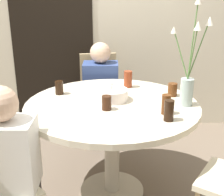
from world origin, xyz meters
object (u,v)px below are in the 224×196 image
(drink_glass_5, at_px, (166,104))
(person_boy, at_px, (9,179))
(drink_glass_1, at_px, (169,110))
(drink_glass_2, at_px, (128,79))
(drink_glass_3, at_px, (59,88))
(side_plate, at_px, (87,94))
(drink_glass_4, at_px, (107,103))
(flower_vase, at_px, (189,74))
(chair_near_front, at_px, (99,93))
(drink_glass_0, at_px, (172,90))
(person_guest, at_px, (101,99))
(birthday_cake, at_px, (111,95))

(drink_glass_5, height_order, person_boy, person_boy)
(drink_glass_1, bearing_deg, drink_glass_2, 107.42)
(drink_glass_1, relative_size, drink_glass_5, 1.01)
(drink_glass_2, relative_size, drink_glass_3, 1.29)
(side_plate, distance_m, drink_glass_4, 0.36)
(drink_glass_2, bearing_deg, drink_glass_5, -69.54)
(drink_glass_3, bearing_deg, side_plate, -3.68)
(flower_vase, height_order, person_boy, flower_vase)
(side_plate, distance_m, drink_glass_3, 0.23)
(chair_near_front, relative_size, drink_glass_0, 9.10)
(side_plate, relative_size, person_boy, 0.17)
(flower_vase, height_order, person_guest, flower_vase)
(birthday_cake, bearing_deg, drink_glass_1, -46.44)
(drink_glass_5, bearing_deg, drink_glass_3, 151.96)
(drink_glass_4, relative_size, person_guest, 0.09)
(side_plate, xyz_separation_m, drink_glass_4, (0.16, -0.32, 0.05))
(birthday_cake, xyz_separation_m, flower_vase, (0.54, -0.10, 0.18))
(person_guest, bearing_deg, drink_glass_2, -60.51)
(side_plate, distance_m, person_guest, 0.69)
(birthday_cake, distance_m, drink_glass_3, 0.44)
(birthday_cake, xyz_separation_m, side_plate, (-0.19, 0.13, -0.04))
(drink_glass_3, xyz_separation_m, person_boy, (-0.19, -0.77, -0.32))
(side_plate, xyz_separation_m, drink_glass_0, (0.66, -0.03, 0.05))
(drink_glass_1, bearing_deg, drink_glass_4, 154.59)
(birthday_cake, bearing_deg, drink_glass_3, 160.92)
(drink_glass_0, relative_size, drink_glass_4, 1.01)
(drink_glass_3, relative_size, person_guest, 0.10)
(drink_glass_5, bearing_deg, side_plate, 144.21)
(person_boy, bearing_deg, drink_glass_5, 20.28)
(flower_vase, bearing_deg, side_plate, 162.99)
(flower_vase, distance_m, drink_glass_4, 0.61)
(flower_vase, height_order, drink_glass_2, flower_vase)
(drink_glass_4, xyz_separation_m, person_guest, (-0.07, 0.95, -0.31))
(drink_glass_0, distance_m, person_boy, 1.33)
(person_boy, bearing_deg, birthday_cake, 46.03)
(birthday_cake, height_order, drink_glass_1, drink_glass_1)
(drink_glass_5, xyz_separation_m, person_boy, (-0.96, -0.36, -0.33))
(chair_near_front, relative_size, flower_vase, 1.24)
(flower_vase, xyz_separation_m, drink_glass_5, (-0.18, -0.17, -0.16))
(flower_vase, xyz_separation_m, drink_glass_3, (-0.95, 0.24, -0.17))
(flower_vase, relative_size, drink_glass_4, 7.40)
(drink_glass_3, bearing_deg, person_boy, -104.06)
(flower_vase, relative_size, person_guest, 0.69)
(drink_glass_2, bearing_deg, person_boy, -128.08)
(drink_glass_0, relative_size, drink_glass_1, 0.74)
(chair_near_front, height_order, flower_vase, flower_vase)
(chair_near_front, height_order, drink_glass_2, chair_near_front)
(chair_near_front, relative_size, person_guest, 0.85)
(flower_vase, distance_m, drink_glass_5, 0.30)
(birthday_cake, relative_size, side_plate, 1.27)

